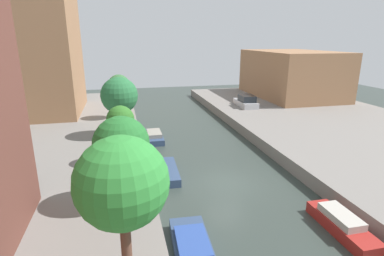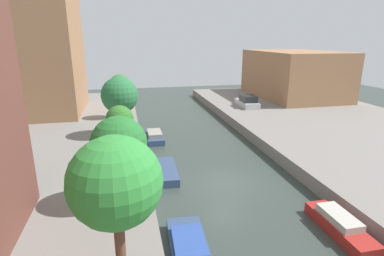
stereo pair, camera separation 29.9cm
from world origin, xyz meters
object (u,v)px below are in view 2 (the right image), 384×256
Objects in this scene: street_tree_2 at (119,144)px; street_tree_3 at (120,120)px; street_tree_5 at (120,86)px; low_block_right at (293,74)px; parked_car at (247,102)px; moored_boat_left_4 at (154,136)px; moored_boat_left_2 at (189,247)px; moored_boat_left_3 at (166,171)px; street_tree_4 at (120,95)px; apartment_tower_far at (23,1)px; moored_boat_right_2 at (340,225)px; street_tree_1 at (115,183)px.

street_tree_2 reaches higher than street_tree_3.
street_tree_5 reaches higher than street_tree_3.
low_block_right is 3.51× the size of parked_car.
street_tree_2 is at bearing -102.85° from moored_boat_left_4.
moored_boat_left_2 is 1.04× the size of moored_boat_left_3.
street_tree_5 is at bearing -162.82° from low_block_right.
low_block_right is at bearing 53.30° from moored_boat_left_2.
parked_car reaches higher than moored_boat_left_2.
street_tree_4 is at bearing 90.00° from street_tree_2.
apartment_tower_far is 20.37m from moored_boat_left_4.
moored_boat_left_2 is (-12.58, -23.90, -1.30)m from parked_car.
parked_car is (-9.18, -5.29, -2.65)m from low_block_right.
street_tree_4 is at bearing -150.48° from low_block_right.
low_block_right is at bearing 64.23° from moored_boat_right_2.
low_block_right is 3.25× the size of street_tree_2.
moored_boat_left_2 is at bearing -90.78° from moored_boat_left_3.
street_tree_2 is 18.19m from street_tree_5.
street_tree_4 is 16.11m from moored_boat_left_2.
moored_boat_left_3 is at bearing -12.02° from street_tree_3.
street_tree_2 reaches higher than parked_car.
parked_car is 1.05× the size of moored_boat_left_4.
street_tree_3 is (-0.00, 11.72, -1.08)m from street_tree_1.
street_tree_4 is 1.21× the size of moored_boat_right_2.
low_block_right reaches higher than street_tree_5.
street_tree_1 is at bearing -90.00° from street_tree_4.
street_tree_4 is at bearing -90.00° from street_tree_5.
street_tree_4 is 1.19× the size of moored_boat_left_2.
parked_car is at bearing 60.00° from street_tree_1.
street_tree_1 is 24.39m from street_tree_5.
street_tree_1 reaches higher than street_tree_3.
street_tree_2 is 1.00× the size of street_tree_5.
street_tree_1 is 6.26m from street_tree_2.
street_tree_3 reaches higher than moored_boat_right_2.
low_block_right is 3.51× the size of moored_boat_left_2.
street_tree_2 is 6.95m from moored_boat_left_3.
moored_boat_right_2 is at bearing -64.43° from street_tree_5.
low_block_right reaches higher than parked_car.
apartment_tower_far is at bearing -175.29° from low_block_right.
low_block_right is 3.57× the size of moored_boat_right_2.
moored_boat_left_2 is (2.82, -8.93, -3.73)m from street_tree_3.
street_tree_3 is 12.67m from street_tree_5.
apartment_tower_far is 16.86m from street_tree_4.
moored_boat_left_4 reaches higher than moored_boat_left_2.
low_block_right is at bearing 39.50° from street_tree_3.
low_block_right reaches higher than moored_boat_right_2.
street_tree_5 is 15.84m from parked_car.
parked_car reaches higher than moored_boat_left_4.
parked_car is at bearing 31.35° from moored_boat_left_4.
moored_boat_right_2 reaches higher than moored_boat_left_2.
street_tree_5 reaches higher than parked_car.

